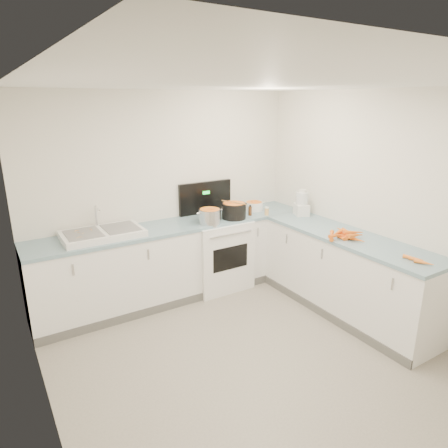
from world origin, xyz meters
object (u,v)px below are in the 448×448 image
black_pot (234,212)px  mixing_bowl (254,206)px  stove (217,252)px  spice_jar (267,212)px  sink (103,233)px  food_processor (302,204)px  steel_pot (210,217)px  extract_bottle (250,211)px

black_pot → mixing_bowl: size_ratio=1.23×
stove → spice_jar: stove is taller
stove → sink: bearing=179.4°
black_pot → food_processor: 0.90m
steel_pot → mixing_bowl: bearing=14.8°
steel_pot → black_pot: size_ratio=0.89×
sink → food_processor: (2.46, -0.49, 0.11)m
extract_bottle → food_processor: food_processor is taller
spice_jar → food_processor: food_processor is taller
food_processor → stove: bearing=155.0°
food_processor → steel_pot: bearing=165.6°
spice_jar → sink: bearing=173.1°
stove → extract_bottle: bearing=-17.0°
sink → black_pot: size_ratio=2.82×
black_pot → extract_bottle: 0.26m
sink → black_pot: (1.63, -0.15, 0.05)m
sink → spice_jar: (2.07, -0.25, 0.01)m
steel_pot → sink: bearing=171.9°
steel_pot → mixing_bowl: (0.82, 0.22, -0.02)m
stove → food_processor: (1.01, -0.47, 0.61)m
extract_bottle → mixing_bowl: bearing=43.6°
sink → steel_pot: sink is taller
stove → food_processor: stove is taller
stove → spice_jar: size_ratio=14.48×
sink → extract_bottle: (1.88, -0.15, 0.02)m
black_pot → sink: bearing=174.6°
mixing_bowl → extract_bottle: extract_bottle is taller
stove → extract_bottle: stove is taller
black_pot → spice_jar: size_ratio=3.25×
mixing_bowl → extract_bottle: (-0.20, -0.19, 0.00)m
black_pot → food_processor: (0.84, -0.34, 0.06)m
mixing_bowl → spice_jar: bearing=-90.6°
mixing_bowl → black_pot: bearing=-157.0°
spice_jar → extract_bottle: bearing=151.4°
stove → mixing_bowl: (0.63, 0.05, 0.52)m
stove → food_processor: bearing=-25.0°
sink → mixing_bowl: (2.08, 0.04, 0.02)m
mixing_bowl → extract_bottle: bearing=-136.4°
black_pot → spice_jar: 0.46m
sink → mixing_bowl: sink is taller
stove → black_pot: (0.18, -0.14, 0.55)m
spice_jar → steel_pot: bearing=174.8°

